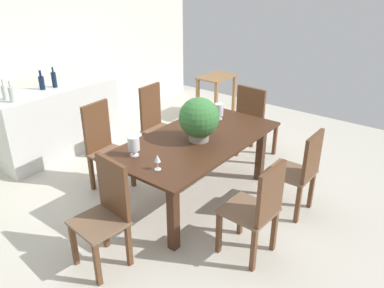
# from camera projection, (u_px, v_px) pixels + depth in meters

# --- Properties ---
(ground_plane) EXTENTS (7.04, 7.04, 0.00)m
(ground_plane) POSITION_uv_depth(u_px,v_px,m) (181.00, 191.00, 4.67)
(ground_plane) COLOR beige
(back_wall) EXTENTS (6.40, 0.10, 2.60)m
(back_wall) POSITION_uv_depth(u_px,v_px,m) (41.00, 56.00, 5.56)
(back_wall) COLOR silver
(back_wall) RESTS_ON ground
(dining_table) EXTENTS (2.00, 1.05, 0.76)m
(dining_table) POSITION_uv_depth(u_px,v_px,m) (196.00, 148.00, 4.27)
(dining_table) COLOR #422616
(dining_table) RESTS_ON ground
(chair_far_right) EXTENTS (0.42, 0.41, 1.06)m
(chair_far_right) POSITION_uv_depth(u_px,v_px,m) (156.00, 121.00, 5.19)
(chair_far_right) COLOR brown
(chair_far_right) RESTS_ON ground
(chair_foot_end) EXTENTS (0.49, 0.48, 1.05)m
(chair_foot_end) POSITION_uv_depth(u_px,v_px,m) (253.00, 120.00, 5.23)
(chair_foot_end) COLOR brown
(chair_foot_end) RESTS_ON ground
(chair_near_right) EXTENTS (0.43, 0.47, 0.97)m
(chair_near_right) POSITION_uv_depth(u_px,v_px,m) (300.00, 169.00, 4.06)
(chair_near_right) COLOR brown
(chair_near_right) RESTS_ON ground
(chair_far_left) EXTENTS (0.44, 0.45, 1.06)m
(chair_far_left) POSITION_uv_depth(u_px,v_px,m) (104.00, 143.00, 4.55)
(chair_far_left) COLOR brown
(chair_far_left) RESTS_ON ground
(chair_near_left) EXTENTS (0.46, 0.47, 0.98)m
(chair_near_left) POSITION_uv_depth(u_px,v_px,m) (258.00, 207.00, 3.41)
(chair_near_left) COLOR brown
(chair_near_left) RESTS_ON ground
(chair_head_end) EXTENTS (0.45, 0.48, 1.02)m
(chair_head_end) POSITION_uv_depth(u_px,v_px,m) (107.00, 209.00, 3.36)
(chair_head_end) COLOR brown
(chair_head_end) RESTS_ON ground
(flower_centerpiece) EXTENTS (0.43, 0.43, 0.48)m
(flower_centerpiece) POSITION_uv_depth(u_px,v_px,m) (199.00, 119.00, 4.07)
(flower_centerpiece) COLOR gray
(flower_centerpiece) RESTS_ON dining_table
(crystal_vase_left) EXTENTS (0.12, 0.12, 0.20)m
(crystal_vase_left) POSITION_uv_depth(u_px,v_px,m) (134.00, 144.00, 3.79)
(crystal_vase_left) COLOR silver
(crystal_vase_left) RESTS_ON dining_table
(crystal_vase_center_near) EXTENTS (0.11, 0.11, 0.17)m
(crystal_vase_center_near) POSITION_uv_depth(u_px,v_px,m) (210.00, 108.00, 4.82)
(crystal_vase_center_near) COLOR silver
(crystal_vase_center_near) RESTS_ON dining_table
(crystal_vase_right) EXTENTS (0.11, 0.11, 0.20)m
(crystal_vase_right) POSITION_uv_depth(u_px,v_px,m) (219.00, 110.00, 4.70)
(crystal_vase_right) COLOR silver
(crystal_vase_right) RESTS_ON dining_table
(wine_glass) EXTENTS (0.06, 0.06, 0.15)m
(wine_glass) POSITION_uv_depth(u_px,v_px,m) (157.00, 159.00, 3.54)
(wine_glass) COLOR silver
(wine_glass) RESTS_ON dining_table
(kitchen_counter) EXTENTS (1.77, 0.60, 0.97)m
(kitchen_counter) POSITION_uv_depth(u_px,v_px,m) (58.00, 121.00, 5.45)
(kitchen_counter) COLOR silver
(kitchen_counter) RESTS_ON ground
(wine_bottle_green) EXTENTS (0.07, 0.07, 0.26)m
(wine_bottle_green) POSITION_uv_depth(u_px,v_px,m) (42.00, 82.00, 5.13)
(wine_bottle_green) COLOR #0F1E38
(wine_bottle_green) RESTS_ON kitchen_counter
(wine_bottle_tall) EXTENTS (0.07, 0.07, 0.27)m
(wine_bottle_tall) POSITION_uv_depth(u_px,v_px,m) (12.00, 94.00, 4.65)
(wine_bottle_tall) COLOR #B2BFB7
(wine_bottle_tall) RESTS_ON kitchen_counter
(wine_bottle_clear) EXTENTS (0.07, 0.07, 0.28)m
(wine_bottle_clear) POSITION_uv_depth(u_px,v_px,m) (54.00, 79.00, 5.22)
(wine_bottle_clear) COLOR #0F1E38
(wine_bottle_clear) RESTS_ON kitchen_counter
(wine_bottle_amber) EXTENTS (0.06, 0.06, 0.26)m
(wine_bottle_amber) POSITION_uv_depth(u_px,v_px,m) (4.00, 92.00, 4.75)
(wine_bottle_amber) COLOR #B2BFB7
(wine_bottle_amber) RESTS_ON kitchen_counter
(side_table) EXTENTS (0.65, 0.47, 0.75)m
(side_table) POSITION_uv_depth(u_px,v_px,m) (216.00, 87.00, 6.70)
(side_table) COLOR olive
(side_table) RESTS_ON ground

